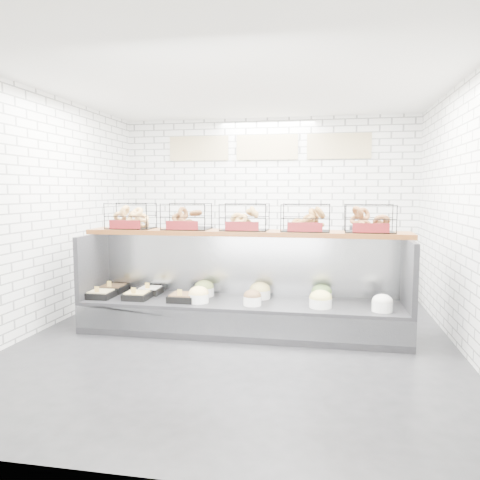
# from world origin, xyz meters

# --- Properties ---
(ground) EXTENTS (5.50, 5.50, 0.00)m
(ground) POSITION_xyz_m (0.00, 0.00, 0.00)
(ground) COLOR black
(ground) RESTS_ON ground
(room_shell) EXTENTS (5.02, 5.51, 3.01)m
(room_shell) POSITION_xyz_m (0.00, 0.60, 2.06)
(room_shell) COLOR white
(room_shell) RESTS_ON ground
(display_case) EXTENTS (4.00, 0.90, 1.20)m
(display_case) POSITION_xyz_m (-0.01, 0.34, 0.33)
(display_case) COLOR black
(display_case) RESTS_ON ground
(bagel_shelf) EXTENTS (4.10, 0.50, 0.40)m
(bagel_shelf) POSITION_xyz_m (0.00, 0.52, 1.38)
(bagel_shelf) COLOR #532B11
(bagel_shelf) RESTS_ON display_case
(prep_counter) EXTENTS (4.00, 0.60, 1.20)m
(prep_counter) POSITION_xyz_m (0.00, 2.43, 0.47)
(prep_counter) COLOR #93969B
(prep_counter) RESTS_ON ground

